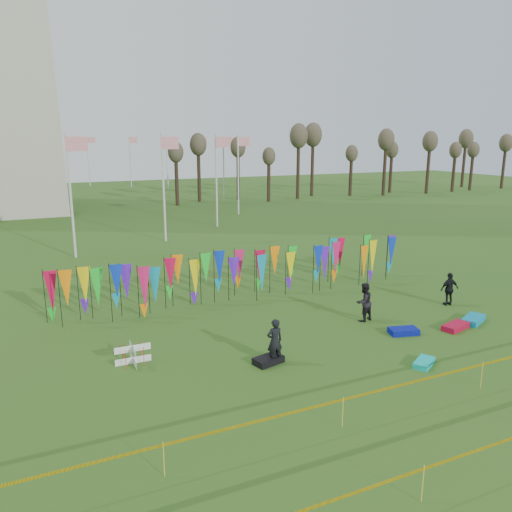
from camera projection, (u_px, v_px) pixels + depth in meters
name	position (u px, v px, depth m)	size (l,w,h in m)	color
ground	(342.00, 369.00, 17.00)	(160.00, 160.00, 0.00)	#2A5417
banner_row	(249.00, 268.00, 24.39)	(18.64, 0.64, 2.34)	black
caution_tape_near	(395.00, 388.00, 14.13)	(26.00, 0.02, 0.90)	yellow
caution_tape_far	(486.00, 449.00, 11.36)	(26.00, 0.02, 0.90)	yellow
tree_line	(358.00, 149.00, 67.41)	(53.92, 1.92, 7.84)	#35231A
box_kite	(133.00, 354.00, 17.31)	(0.64, 0.64, 0.71)	red
person_left	(275.00, 341.00, 17.30)	(0.59, 0.43, 1.62)	black
person_mid	(364.00, 302.00, 21.30)	(0.82, 0.51, 1.68)	black
person_right	(449.00, 289.00, 23.33)	(0.92, 0.52, 1.57)	black
kite_bag_turquoise	(424.00, 363.00, 17.25)	(0.99, 0.50, 0.20)	#0DCCC7
kite_bag_blue	(403.00, 331.00, 20.01)	(1.14, 0.60, 0.24)	#091599
kite_bag_red	(455.00, 326.00, 20.52)	(1.27, 0.58, 0.23)	#BB0C2E
kite_bag_black	(268.00, 360.00, 17.41)	(1.03, 0.59, 0.24)	black
kite_bag_teal	(473.00, 320.00, 21.26)	(1.32, 0.63, 0.25)	#0D8EBD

